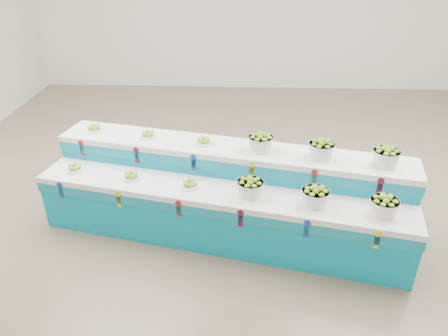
{
  "coord_description": "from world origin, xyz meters",
  "views": [
    {
      "loc": [
        -0.17,
        -5.08,
        3.24
      ],
      "look_at": [
        -0.36,
        -0.76,
        0.87
      ],
      "focal_mm": 33.82,
      "sensor_mm": 36.0,
      "label": 1
    }
  ],
  "objects": [
    {
      "name": "ground",
      "position": [
        0.0,
        0.0,
        0.0
      ],
      "size": [
        10.0,
        10.0,
        0.0
      ],
      "primitive_type": "plane",
      "color": "brown",
      "rests_on": "ground"
    },
    {
      "name": "back_wall",
      "position": [
        0.0,
        5.0,
        2.0
      ],
      "size": [
        10.0,
        0.0,
        10.0
      ],
      "primitive_type": "plane",
      "rotation": [
        1.57,
        0.0,
        0.0
      ],
      "color": "silver",
      "rests_on": "ground"
    },
    {
      "name": "display_stand",
      "position": [
        -0.36,
        -0.76,
        0.51
      ],
      "size": [
        4.53,
        2.05,
        1.02
      ],
      "primitive_type": null,
      "rotation": [
        0.0,
        0.0,
        -0.22
      ],
      "color": "#0891B3",
      "rests_on": "ground"
    },
    {
      "name": "plate_lower_left",
      "position": [
        -2.21,
        -0.63,
        0.76
      ],
      "size": [
        0.26,
        0.26,
        0.09
      ],
      "primitive_type": "cylinder",
      "rotation": [
        0.0,
        0.0,
        -0.22
      ],
      "color": "white",
      "rests_on": "display_stand"
    },
    {
      "name": "plate_lower_mid",
      "position": [
        -1.46,
        -0.8,
        0.76
      ],
      "size": [
        0.26,
        0.26,
        0.09
      ],
      "primitive_type": "cylinder",
      "rotation": [
        0.0,
        0.0,
        -0.22
      ],
      "color": "white",
      "rests_on": "display_stand"
    },
    {
      "name": "plate_lower_right",
      "position": [
        -0.75,
        -0.96,
        0.76
      ],
      "size": [
        0.26,
        0.26,
        0.09
      ],
      "primitive_type": "cylinder",
      "rotation": [
        0.0,
        0.0,
        -0.22
      ],
      "color": "white",
      "rests_on": "display_stand"
    },
    {
      "name": "basket_lower_left",
      "position": [
        -0.06,
        -1.11,
        0.83
      ],
      "size": [
        0.35,
        0.35,
        0.21
      ],
      "primitive_type": null,
      "rotation": [
        0.0,
        0.0,
        -0.22
      ],
      "color": "silver",
      "rests_on": "display_stand"
    },
    {
      "name": "basket_lower_mid",
      "position": [
        0.63,
        -1.26,
        0.83
      ],
      "size": [
        0.35,
        0.35,
        0.21
      ],
      "primitive_type": null,
      "rotation": [
        0.0,
        0.0,
        -0.22
      ],
      "color": "silver",
      "rests_on": "display_stand"
    },
    {
      "name": "basket_lower_right",
      "position": [
        1.31,
        -1.41,
        0.83
      ],
      "size": [
        0.35,
        0.35,
        0.21
      ],
      "primitive_type": null,
      "rotation": [
        0.0,
        0.0,
        -0.22
      ],
      "color": "silver",
      "rests_on": "display_stand"
    },
    {
      "name": "plate_upper_left",
      "position": [
        -2.09,
        -0.1,
        1.06
      ],
      "size": [
        0.26,
        0.26,
        0.09
      ],
      "primitive_type": "cylinder",
      "rotation": [
        0.0,
        0.0,
        -0.22
      ],
      "color": "white",
      "rests_on": "display_stand"
    },
    {
      "name": "plate_upper_mid",
      "position": [
        -1.35,
        -0.27,
        1.06
      ],
      "size": [
        0.26,
        0.26,
        0.09
      ],
      "primitive_type": "cylinder",
      "rotation": [
        0.0,
        0.0,
        -0.22
      ],
      "color": "white",
      "rests_on": "display_stand"
    },
    {
      "name": "plate_upper_right",
      "position": [
        -0.63,
        -0.43,
        1.06
      ],
      "size": [
        0.26,
        0.26,
        0.09
      ],
      "primitive_type": "cylinder",
      "rotation": [
        0.0,
        0.0,
        -0.22
      ],
      "color": "white",
      "rests_on": "display_stand"
    },
    {
      "name": "basket_upper_left",
      "position": [
        0.06,
        -0.58,
        1.13
      ],
      "size": [
        0.35,
        0.35,
        0.21
      ],
      "primitive_type": null,
      "rotation": [
        0.0,
        0.0,
        -0.22
      ],
      "color": "silver",
      "rests_on": "display_stand"
    },
    {
      "name": "basket_upper_mid",
      "position": [
        0.74,
        -0.73,
        1.13
      ],
      "size": [
        0.35,
        0.35,
        0.21
      ],
      "primitive_type": null,
      "rotation": [
        0.0,
        0.0,
        -0.22
      ],
      "color": "silver",
      "rests_on": "display_stand"
    },
    {
      "name": "basket_upper_right",
      "position": [
        1.42,
        -0.88,
        1.13
      ],
      "size": [
        0.35,
        0.35,
        0.21
      ],
      "primitive_type": null,
      "rotation": [
        0.0,
        0.0,
        -0.22
      ],
      "color": "silver",
      "rests_on": "display_stand"
    }
  ]
}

